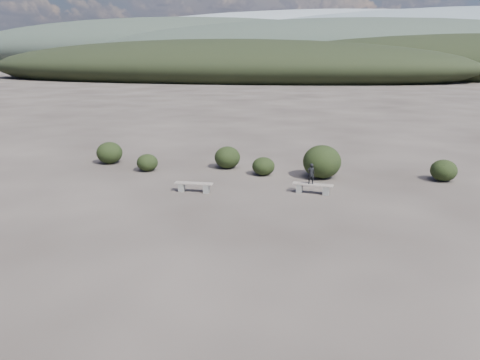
# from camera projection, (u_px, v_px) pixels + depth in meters

# --- Properties ---
(ground) EXTENTS (1200.00, 1200.00, 0.00)m
(ground) POSITION_uv_depth(u_px,v_px,m) (189.00, 242.00, 14.34)
(ground) COLOR #322B27
(ground) RESTS_ON ground
(bench_left) EXTENTS (1.61, 0.44, 0.40)m
(bench_left) POSITION_uv_depth(u_px,v_px,m) (194.00, 186.00, 19.45)
(bench_left) COLOR slate
(bench_left) RESTS_ON ground
(bench_right) EXTENTS (1.68, 0.48, 0.41)m
(bench_right) POSITION_uv_depth(u_px,v_px,m) (313.00, 188.00, 19.23)
(bench_right) COLOR slate
(bench_right) RESTS_ON ground
(seated_person) EXTENTS (0.37, 0.31, 0.86)m
(seated_person) POSITION_uv_depth(u_px,v_px,m) (311.00, 174.00, 19.10)
(seated_person) COLOR black
(seated_person) RESTS_ON bench_right
(shrub_a) EXTENTS (1.03, 1.03, 0.84)m
(shrub_a) POSITION_uv_depth(u_px,v_px,m) (147.00, 163.00, 22.91)
(shrub_a) COLOR black
(shrub_a) RESTS_ON ground
(shrub_b) EXTENTS (1.29, 1.29, 1.10)m
(shrub_b) POSITION_uv_depth(u_px,v_px,m) (227.00, 157.00, 23.46)
(shrub_b) COLOR black
(shrub_b) RESTS_ON ground
(shrub_c) EXTENTS (1.08, 1.08, 0.86)m
(shrub_c) POSITION_uv_depth(u_px,v_px,m) (263.00, 166.00, 22.15)
(shrub_c) COLOR black
(shrub_c) RESTS_ON ground
(shrub_d) EXTENTS (1.76, 1.76, 1.54)m
(shrub_d) POSITION_uv_depth(u_px,v_px,m) (322.00, 162.00, 21.54)
(shrub_d) COLOR black
(shrub_d) RESTS_ON ground
(shrub_e) EXTENTS (1.17, 1.17, 0.98)m
(shrub_e) POSITION_uv_depth(u_px,v_px,m) (444.00, 170.00, 21.10)
(shrub_e) COLOR black
(shrub_e) RESTS_ON ground
(shrub_f) EXTENTS (1.34, 1.34, 1.13)m
(shrub_f) POSITION_uv_depth(u_px,v_px,m) (110.00, 153.00, 24.48)
(shrub_f) COLOR black
(shrub_f) RESTS_ON ground
(mountain_ridges) EXTENTS (500.00, 400.00, 56.00)m
(mountain_ridges) POSITION_uv_depth(u_px,v_px,m) (337.00, 46.00, 331.67)
(mountain_ridges) COLOR black
(mountain_ridges) RESTS_ON ground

